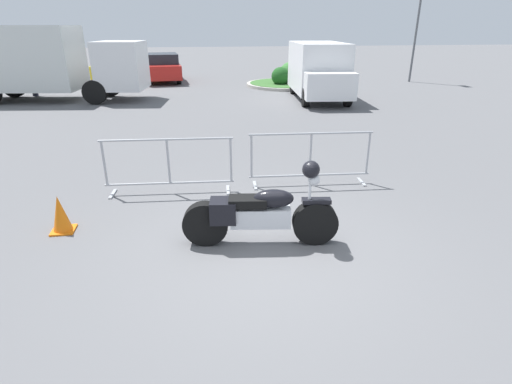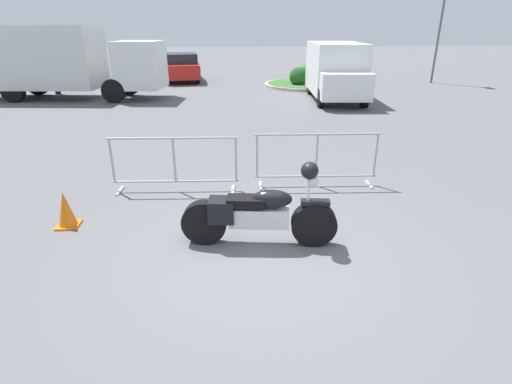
{
  "view_description": "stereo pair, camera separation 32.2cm",
  "coord_description": "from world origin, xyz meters",
  "px_view_note": "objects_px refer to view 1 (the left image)",
  "views": [
    {
      "loc": [
        -0.91,
        -4.74,
        2.96
      ],
      "look_at": [
        -0.03,
        0.72,
        0.65
      ],
      "focal_mm": 28.0,
      "sensor_mm": 36.0,
      "label": 1
    },
    {
      "loc": [
        -0.59,
        -4.78,
        2.96
      ],
      "look_at": [
        -0.03,
        0.72,
        0.65
      ],
      "focal_mm": 28.0,
      "sensor_mm": 36.0,
      "label": 2
    }
  ],
  "objects_px": {
    "box_truck": "(38,60)",
    "street_lamp": "(419,11)",
    "delivery_van": "(318,69)",
    "crowd_barrier_near": "(169,165)",
    "pedestrian": "(32,75)",
    "parked_car_yellow": "(111,67)",
    "crowd_barrier_far": "(310,158)",
    "parked_car_green": "(56,69)",
    "motorcycle": "(260,213)",
    "parked_car_red": "(163,67)",
    "parked_car_tan": "(2,69)",
    "traffic_cone": "(60,214)"
  },
  "relations": [
    {
      "from": "crowd_barrier_far",
      "to": "parked_car_yellow",
      "type": "xyz_separation_m",
      "value": [
        -6.62,
        17.55,
        0.21
      ]
    },
    {
      "from": "pedestrian",
      "to": "traffic_cone",
      "type": "xyz_separation_m",
      "value": [
        4.89,
        -13.91,
        -0.63
      ]
    },
    {
      "from": "crowd_barrier_near",
      "to": "crowd_barrier_far",
      "type": "xyz_separation_m",
      "value": [
        2.73,
        0.0,
        0.0
      ]
    },
    {
      "from": "delivery_van",
      "to": "crowd_barrier_near",
      "type": "bearing_deg",
      "value": -25.23
    },
    {
      "from": "street_lamp",
      "to": "parked_car_red",
      "type": "bearing_deg",
      "value": 170.13
    },
    {
      "from": "parked_car_green",
      "to": "box_truck",
      "type": "bearing_deg",
      "value": -174.33
    },
    {
      "from": "parked_car_tan",
      "to": "crowd_barrier_near",
      "type": "bearing_deg",
      "value": -156.34
    },
    {
      "from": "traffic_cone",
      "to": "motorcycle",
      "type": "bearing_deg",
      "value": -16.13
    },
    {
      "from": "box_truck",
      "to": "parked_car_yellow",
      "type": "distance_m",
      "value": 6.59
    },
    {
      "from": "motorcycle",
      "to": "pedestrian",
      "type": "bearing_deg",
      "value": 126.08
    },
    {
      "from": "crowd_barrier_near",
      "to": "street_lamp",
      "type": "xyz_separation_m",
      "value": [
        12.9,
        14.58,
        3.15
      ]
    },
    {
      "from": "parked_car_yellow",
      "to": "street_lamp",
      "type": "distance_m",
      "value": 17.3
    },
    {
      "from": "crowd_barrier_far",
      "to": "pedestrian",
      "type": "distance_m",
      "value": 15.63
    },
    {
      "from": "parked_car_green",
      "to": "parked_car_red",
      "type": "bearing_deg",
      "value": -97.53
    },
    {
      "from": "parked_car_green",
      "to": "parked_car_tan",
      "type": "bearing_deg",
      "value": 77.08
    },
    {
      "from": "parked_car_green",
      "to": "traffic_cone",
      "type": "xyz_separation_m",
      "value": [
        5.19,
        -18.54,
        -0.48
      ]
    },
    {
      "from": "motorcycle",
      "to": "delivery_van",
      "type": "distance_m",
      "value": 12.89
    },
    {
      "from": "box_truck",
      "to": "motorcycle",
      "type": "bearing_deg",
      "value": -55.12
    },
    {
      "from": "motorcycle",
      "to": "pedestrian",
      "type": "distance_m",
      "value": 16.74
    },
    {
      "from": "box_truck",
      "to": "street_lamp",
      "type": "relative_size",
      "value": 1.39
    },
    {
      "from": "delivery_van",
      "to": "pedestrian",
      "type": "relative_size",
      "value": 3.06
    },
    {
      "from": "parked_car_tan",
      "to": "parked_car_yellow",
      "type": "height_order",
      "value": "parked_car_yellow"
    },
    {
      "from": "pedestrian",
      "to": "street_lamp",
      "type": "distance_m",
      "value": 19.68
    },
    {
      "from": "motorcycle",
      "to": "crowd_barrier_near",
      "type": "xyz_separation_m",
      "value": [
        -1.37,
        2.16,
        0.08
      ]
    },
    {
      "from": "box_truck",
      "to": "parked_car_tan",
      "type": "relative_size",
      "value": 1.79
    },
    {
      "from": "crowd_barrier_far",
      "to": "street_lamp",
      "type": "xyz_separation_m",
      "value": [
        10.16,
        14.58,
        3.15
      ]
    },
    {
      "from": "parked_car_yellow",
      "to": "pedestrian",
      "type": "height_order",
      "value": "pedestrian"
    },
    {
      "from": "delivery_van",
      "to": "pedestrian",
      "type": "height_order",
      "value": "delivery_van"
    },
    {
      "from": "parked_car_green",
      "to": "traffic_cone",
      "type": "bearing_deg",
      "value": -169.5
    },
    {
      "from": "parked_car_yellow",
      "to": "motorcycle",
      "type": "bearing_deg",
      "value": -170.21
    },
    {
      "from": "motorcycle",
      "to": "box_truck",
      "type": "xyz_separation_m",
      "value": [
        -7.02,
        13.42,
        1.15
      ]
    },
    {
      "from": "crowd_barrier_near",
      "to": "box_truck",
      "type": "bearing_deg",
      "value": 116.66
    },
    {
      "from": "crowd_barrier_near",
      "to": "parked_car_yellow",
      "type": "bearing_deg",
      "value": 102.5
    },
    {
      "from": "delivery_van",
      "to": "street_lamp",
      "type": "bearing_deg",
      "value": 130.1
    },
    {
      "from": "parked_car_tan",
      "to": "traffic_cone",
      "type": "relative_size",
      "value": 7.48
    },
    {
      "from": "crowd_barrier_far",
      "to": "parked_car_red",
      "type": "relative_size",
      "value": 0.52
    },
    {
      "from": "crowd_barrier_far",
      "to": "parked_car_green",
      "type": "distance_m",
      "value": 19.7
    },
    {
      "from": "crowd_barrier_far",
      "to": "traffic_cone",
      "type": "relative_size",
      "value": 4.1
    },
    {
      "from": "crowd_barrier_near",
      "to": "delivery_van",
      "type": "relative_size",
      "value": 0.47
    },
    {
      "from": "motorcycle",
      "to": "street_lamp",
      "type": "xyz_separation_m",
      "value": [
        11.53,
        16.75,
        3.23
      ]
    },
    {
      "from": "parked_car_red",
      "to": "traffic_cone",
      "type": "bearing_deg",
      "value": 172.94
    },
    {
      "from": "traffic_cone",
      "to": "street_lamp",
      "type": "relative_size",
      "value": 0.1
    },
    {
      "from": "motorcycle",
      "to": "traffic_cone",
      "type": "xyz_separation_m",
      "value": [
        -2.97,
        0.86,
        -0.19
      ]
    },
    {
      "from": "parked_car_green",
      "to": "parked_car_yellow",
      "type": "distance_m",
      "value": 2.92
    },
    {
      "from": "delivery_van",
      "to": "crowd_barrier_far",
      "type": "bearing_deg",
      "value": -12.2
    },
    {
      "from": "motorcycle",
      "to": "crowd_barrier_near",
      "type": "bearing_deg",
      "value": 130.37
    },
    {
      "from": "parked_car_red",
      "to": "box_truck",
      "type": "bearing_deg",
      "value": 135.77
    },
    {
      "from": "motorcycle",
      "to": "parked_car_green",
      "type": "bearing_deg",
      "value": 120.89
    },
    {
      "from": "box_truck",
      "to": "pedestrian",
      "type": "bearing_deg",
      "value": 128.99
    },
    {
      "from": "crowd_barrier_near",
      "to": "delivery_van",
      "type": "distance_m",
      "value": 11.54
    }
  ]
}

